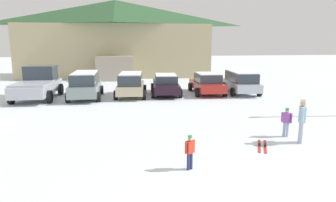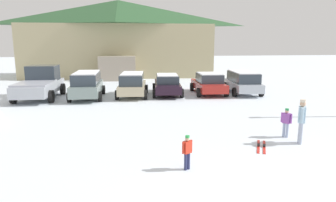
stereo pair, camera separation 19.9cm
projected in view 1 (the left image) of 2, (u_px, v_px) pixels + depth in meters
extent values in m
cube|color=tan|center=(117.00, 51.00, 33.97)|extent=(20.39, 8.32, 5.63)
pyramid|color=#2A542E|center=(115.00, 13.00, 33.17)|extent=(21.01, 8.94, 2.71)
cube|color=#A49786|center=(115.00, 68.00, 29.74)|extent=(3.67, 1.94, 2.40)
cube|color=gray|center=(86.00, 88.00, 20.24)|extent=(1.81, 4.71, 0.70)
cube|color=#2D3842|center=(85.00, 78.00, 20.01)|extent=(1.59, 3.58, 0.70)
cube|color=white|center=(85.00, 73.00, 19.94)|extent=(1.48, 3.40, 0.06)
cylinder|color=black|center=(75.00, 90.00, 21.58)|extent=(0.23, 0.64, 0.64)
cylinder|color=black|center=(102.00, 90.00, 21.86)|extent=(0.23, 0.64, 0.64)
cylinder|color=black|center=(68.00, 98.00, 18.76)|extent=(0.23, 0.64, 0.64)
cylinder|color=black|center=(99.00, 97.00, 19.03)|extent=(0.23, 0.64, 0.64)
cube|color=#BEAF8B|center=(131.00, 88.00, 20.89)|extent=(2.13, 4.25, 0.58)
cube|color=#2D3842|center=(131.00, 79.00, 20.68)|extent=(1.83, 3.25, 0.70)
cube|color=white|center=(131.00, 73.00, 20.61)|extent=(1.71, 3.08, 0.06)
cylinder|color=black|center=(120.00, 89.00, 22.13)|extent=(0.28, 0.66, 0.64)
cylinder|color=black|center=(145.00, 89.00, 22.24)|extent=(0.28, 0.66, 0.64)
cylinder|color=black|center=(116.00, 95.00, 19.64)|extent=(0.28, 0.66, 0.64)
cylinder|color=black|center=(144.00, 95.00, 19.75)|extent=(0.28, 0.66, 0.64)
cube|color=black|center=(166.00, 86.00, 21.69)|extent=(2.17, 4.78, 0.56)
cube|color=#2D3842|center=(166.00, 79.00, 21.36)|extent=(1.75, 2.54, 0.55)
cube|color=white|center=(166.00, 75.00, 21.30)|extent=(1.64, 2.41, 0.06)
cylinder|color=black|center=(152.00, 87.00, 23.09)|extent=(0.28, 0.66, 0.64)
cylinder|color=black|center=(177.00, 87.00, 23.21)|extent=(0.28, 0.66, 0.64)
cylinder|color=black|center=(153.00, 93.00, 20.28)|extent=(0.28, 0.66, 0.64)
cylinder|color=black|center=(181.00, 93.00, 20.40)|extent=(0.28, 0.66, 0.64)
cube|color=#AD251F|center=(207.00, 86.00, 22.05)|extent=(2.04, 4.48, 0.56)
cube|color=#2D3842|center=(208.00, 78.00, 21.73)|extent=(1.72, 2.36, 0.61)
cube|color=white|center=(208.00, 73.00, 21.66)|extent=(1.60, 2.24, 0.06)
cylinder|color=black|center=(190.00, 87.00, 23.33)|extent=(0.25, 0.65, 0.64)
cylinder|color=black|center=(215.00, 86.00, 23.54)|extent=(0.25, 0.65, 0.64)
cylinder|color=black|center=(197.00, 92.00, 20.67)|extent=(0.25, 0.65, 0.64)
cylinder|color=black|center=(225.00, 92.00, 20.88)|extent=(0.25, 0.65, 0.64)
cube|color=#B3BDC9|center=(240.00, 85.00, 22.31)|extent=(2.23, 4.82, 0.57)
cube|color=#2D3842|center=(241.00, 77.00, 22.10)|extent=(1.91, 3.68, 0.68)
cube|color=white|center=(241.00, 72.00, 22.03)|extent=(1.78, 3.50, 0.06)
cylinder|color=black|center=(223.00, 86.00, 23.73)|extent=(0.28, 0.66, 0.64)
cylinder|color=black|center=(247.00, 86.00, 23.84)|extent=(0.28, 0.66, 0.64)
cylinder|color=black|center=(233.00, 92.00, 20.90)|extent=(0.28, 0.66, 0.64)
cylinder|color=black|center=(260.00, 92.00, 21.00)|extent=(0.28, 0.66, 0.64)
cube|color=#AEB4BF|center=(37.00, 88.00, 19.90)|extent=(2.26, 5.30, 0.70)
cube|color=#2D3842|center=(41.00, 73.00, 20.76)|extent=(1.97, 1.74, 1.05)
cube|color=#AEB2C0|center=(33.00, 84.00, 18.93)|extent=(2.18, 2.95, 0.12)
cylinder|color=black|center=(28.00, 90.00, 21.36)|extent=(0.29, 0.81, 0.80)
cylinder|color=black|center=(61.00, 89.00, 21.64)|extent=(0.29, 0.81, 0.80)
cylinder|color=black|center=(11.00, 98.00, 18.30)|extent=(0.29, 0.81, 0.80)
cylinder|color=black|center=(49.00, 97.00, 18.58)|extent=(0.29, 0.81, 0.80)
cylinder|color=#A1ABC2|center=(301.00, 133.00, 11.09)|extent=(0.15, 0.15, 0.82)
cylinder|color=#A1ABC2|center=(301.00, 132.00, 11.25)|extent=(0.15, 0.15, 0.82)
cube|color=#9DBFD6|center=(302.00, 114.00, 11.03)|extent=(0.41, 0.47, 0.58)
cylinder|color=#9DBFD6|center=(303.00, 115.00, 10.80)|extent=(0.11, 0.11, 0.55)
cylinder|color=#9DBFD6|center=(302.00, 112.00, 11.26)|extent=(0.11, 0.11, 0.55)
sphere|color=tan|center=(303.00, 104.00, 10.96)|extent=(0.21, 0.21, 0.21)
cylinder|color=beige|center=(303.00, 100.00, 10.94)|extent=(0.20, 0.20, 0.10)
cylinder|color=#99A9CA|center=(287.00, 130.00, 11.90)|extent=(0.10, 0.10, 0.57)
cylinder|color=#99A9CA|center=(284.00, 129.00, 11.97)|extent=(0.10, 0.10, 0.57)
cube|color=purple|center=(287.00, 118.00, 11.84)|extent=(0.31, 0.32, 0.40)
cylinder|color=purple|center=(291.00, 118.00, 11.73)|extent=(0.08, 0.08, 0.38)
cylinder|color=purple|center=(282.00, 117.00, 11.95)|extent=(0.08, 0.08, 0.38)
sphere|color=tan|center=(287.00, 111.00, 11.79)|extent=(0.15, 0.15, 0.15)
cylinder|color=#2E9753|center=(287.00, 109.00, 11.78)|extent=(0.14, 0.14, 0.07)
cylinder|color=navy|center=(191.00, 161.00, 8.87)|extent=(0.09, 0.09, 0.51)
cylinder|color=navy|center=(188.00, 162.00, 8.79)|extent=(0.09, 0.09, 0.51)
cube|color=red|center=(190.00, 147.00, 8.75)|extent=(0.29, 0.26, 0.36)
cylinder|color=red|center=(194.00, 145.00, 8.85)|extent=(0.07, 0.07, 0.35)
cylinder|color=red|center=(186.00, 148.00, 8.64)|extent=(0.07, 0.07, 0.35)
sphere|color=tan|center=(190.00, 139.00, 8.70)|extent=(0.13, 0.13, 0.13)
cylinder|color=green|center=(190.00, 137.00, 8.69)|extent=(0.13, 0.13, 0.06)
cube|color=red|center=(265.00, 147.00, 10.80)|extent=(0.70, 1.34, 0.02)
cube|color=black|center=(265.00, 145.00, 10.84)|extent=(0.16, 0.22, 0.06)
cube|color=red|center=(259.00, 146.00, 10.86)|extent=(0.70, 1.34, 0.02)
cube|color=black|center=(259.00, 144.00, 10.90)|extent=(0.16, 0.22, 0.06)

